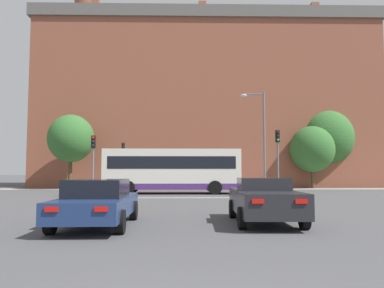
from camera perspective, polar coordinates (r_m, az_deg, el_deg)
stop_line_strip at (r=23.70m, az=-1.26°, el=-8.19°), size 9.45×0.30×0.01m
far_pavement at (r=35.67m, az=-1.23°, el=-6.87°), size 70.50×2.50×0.01m
brick_civic_building at (r=45.07m, az=1.96°, el=6.11°), size 37.94×12.46×25.13m
car_saloon_left at (r=11.71m, az=-14.18°, el=-8.58°), size 2.09×4.76×1.40m
car_roadster_right at (r=12.32m, az=10.94°, el=-8.39°), size 2.07×4.43×1.43m
bus_crossing_lead at (r=28.13m, az=-3.03°, el=-3.96°), size 10.06×2.69×3.30m
traffic_light_far_left at (r=35.21m, az=-10.48°, el=-2.11°), size 0.26×0.31×4.33m
traffic_light_near_left at (r=24.96m, az=-14.84°, el=-1.70°), size 0.26×0.31×3.97m
traffic_light_near_right at (r=25.36m, az=12.95°, el=-1.19°), size 0.26×0.31×4.39m
street_lamp_junction at (r=27.98m, az=10.39°, el=1.77°), size 1.82×0.36×7.51m
pedestrian_waiting at (r=34.92m, az=3.98°, el=-5.32°), size 0.45×0.43×1.67m
tree_by_building at (r=42.27m, az=19.81°, el=0.89°), size 5.61×5.61×8.19m
tree_kerbside at (r=39.49m, az=17.83°, el=-0.76°), size 4.43×4.43×6.23m
tree_distant at (r=37.10m, az=-17.97°, el=0.78°), size 4.30×4.30×7.03m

